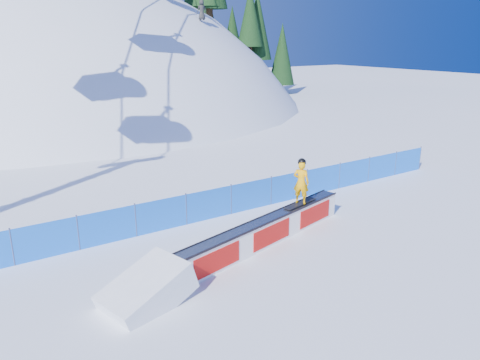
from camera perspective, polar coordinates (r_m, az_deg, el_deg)
ground at (r=16.18m, az=10.70°, el=-8.16°), size 160.00×160.00×0.00m
snow_hill at (r=58.83m, az=-20.48°, el=-9.10°), size 64.00×64.00×64.00m
treeline at (r=60.92m, az=-2.24°, el=20.73°), size 19.32×13.36×20.86m
safety_fence at (r=19.16m, az=1.42°, el=-1.87°), size 22.05×0.05×1.30m
rail_box at (r=16.00m, az=3.19°, el=-6.32°), size 7.87×2.45×0.96m
snow_ramp at (r=13.16m, az=-11.21°, el=-14.46°), size 2.71×2.04×1.51m
snowboarder at (r=17.02m, az=7.47°, el=-0.22°), size 1.67×0.70×1.72m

